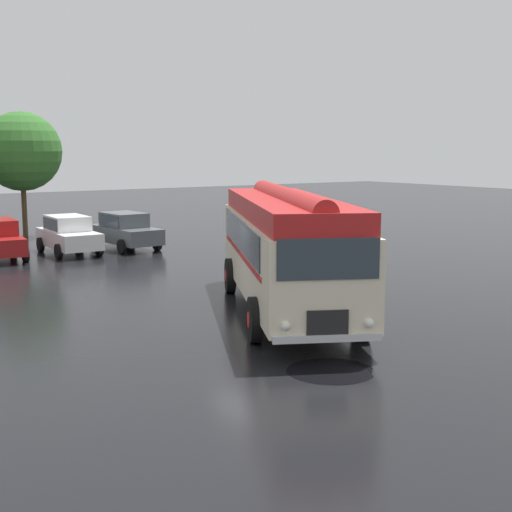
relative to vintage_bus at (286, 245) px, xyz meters
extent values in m
plane|color=black|center=(-0.91, -0.33, -1.89)|extent=(120.00, 120.00, 0.00)
cube|color=beige|center=(0.01, 0.01, -0.29)|extent=(6.74, 10.05, 2.10)
cube|color=red|center=(0.01, 0.01, 1.04)|extent=(6.47, 9.78, 0.56)
cylinder|color=red|center=(0.01, 0.01, 1.30)|extent=(4.82, 8.75, 0.60)
cube|color=#2D3842|center=(1.27, -0.29, 0.28)|extent=(3.64, 7.16, 0.84)
cube|color=#2D3842|center=(-0.99, 0.85, 0.28)|extent=(3.64, 7.16, 0.84)
cube|color=red|center=(1.22, -0.38, -0.26)|extent=(3.72, 7.33, 0.12)
cube|color=red|center=(-1.03, 0.76, -0.26)|extent=(3.72, 7.33, 0.12)
cube|color=#2D3842|center=(-2.26, -4.47, 0.38)|extent=(1.98, 1.02, 0.88)
cube|color=black|center=(-2.26, -4.47, -0.99)|extent=(0.83, 0.46, 0.56)
cube|color=silver|center=(-2.27, -4.49, -1.32)|extent=(2.16, 1.16, 0.16)
sphere|color=white|center=(-1.46, -4.89, -1.02)|extent=(0.22, 0.22, 0.22)
sphere|color=white|center=(-3.07, -4.07, -1.02)|extent=(0.22, 0.22, 0.22)
cylinder|color=black|center=(-0.23, -3.34, -1.34)|extent=(0.75, 1.11, 1.10)
cylinder|color=red|center=(-0.23, -3.34, -1.34)|extent=(0.46, 0.49, 0.39)
cylinder|color=black|center=(-2.55, -2.17, -1.34)|extent=(0.75, 1.11, 1.10)
cylinder|color=red|center=(-2.55, -2.17, -1.34)|extent=(0.46, 0.49, 0.39)
cylinder|color=black|center=(2.47, 2.01, -1.34)|extent=(0.75, 1.11, 1.10)
cylinder|color=red|center=(2.47, 2.01, -1.34)|extent=(0.46, 0.49, 0.39)
cylinder|color=black|center=(0.15, 3.18, -1.34)|extent=(0.75, 1.11, 1.10)
cylinder|color=red|center=(0.15, 3.18, -1.34)|extent=(0.46, 0.49, 0.39)
cube|color=#2D3842|center=(-3.38, 14.56, -0.55)|extent=(0.20, 1.93, 0.50)
cylinder|color=black|center=(-3.38, 13.10, -1.57)|extent=(0.26, 0.66, 0.64)
cylinder|color=black|center=(-3.15, 15.70, -1.57)|extent=(0.26, 0.66, 0.64)
cube|color=silver|center=(-1.10, 14.38, -1.22)|extent=(1.83, 4.25, 0.70)
cube|color=silver|center=(-1.09, 14.53, -0.55)|extent=(1.56, 2.23, 0.64)
cube|color=#2D3842|center=(-0.33, 14.50, -0.55)|extent=(0.08, 1.93, 0.50)
cube|color=#2D3842|center=(-1.85, 14.55, -0.55)|extent=(0.08, 1.93, 0.50)
cylinder|color=black|center=(-0.26, 13.05, -1.57)|extent=(0.22, 0.65, 0.64)
cylinder|color=black|center=(-2.02, 13.10, -1.57)|extent=(0.22, 0.65, 0.64)
cylinder|color=black|center=(-0.18, 15.65, -1.57)|extent=(0.22, 0.65, 0.64)
cylinder|color=black|center=(-1.94, 15.70, -1.57)|extent=(0.22, 0.65, 0.64)
cube|color=#4C5156|center=(1.60, 14.40, -1.22)|extent=(1.94, 4.29, 0.70)
cube|color=#4C5156|center=(1.59, 14.55, -0.55)|extent=(1.62, 2.27, 0.64)
cube|color=#2D3842|center=(2.35, 14.59, -0.55)|extent=(0.14, 1.93, 0.50)
cube|color=#2D3842|center=(0.83, 14.50, -0.55)|extent=(0.14, 1.93, 0.50)
cylinder|color=black|center=(2.55, 13.15, -1.57)|extent=(0.24, 0.65, 0.64)
cylinder|color=black|center=(0.80, 13.05, -1.57)|extent=(0.24, 0.65, 0.64)
cylinder|color=black|center=(2.40, 15.75, -1.57)|extent=(0.24, 0.65, 0.64)
cylinder|color=black|center=(0.64, 15.65, -1.57)|extent=(0.24, 0.65, 0.64)
cylinder|color=#4C3823|center=(-0.84, 21.62, -0.45)|extent=(0.26, 0.26, 2.89)
sphere|color=#336B28|center=(-0.84, 21.62, 2.53)|extent=(4.08, 4.08, 4.08)
sphere|color=#336B28|center=(-0.79, 21.25, 2.31)|extent=(2.40, 2.40, 2.40)
cylinder|color=black|center=(-2.50, -4.87, -1.89)|extent=(1.84, 1.84, 0.01)
camera|label=1|loc=(-11.80, -15.71, 2.65)|focal=50.00mm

